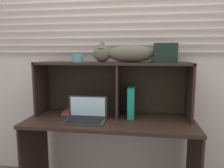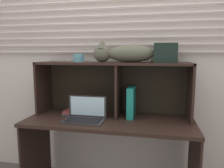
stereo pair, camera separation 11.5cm
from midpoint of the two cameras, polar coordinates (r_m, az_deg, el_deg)
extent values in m
cube|color=beige|center=(2.22, -0.69, 6.20)|extent=(4.40, 0.04, 2.50)
cube|color=silver|center=(2.17, -0.90, 8.62)|extent=(3.08, 0.02, 0.01)
cube|color=silver|center=(2.18, -0.90, 10.49)|extent=(3.08, 0.02, 0.01)
cube|color=silver|center=(2.18, -0.91, 12.35)|extent=(3.08, 0.02, 0.01)
cube|color=silver|center=(2.19, -0.91, 14.20)|extent=(3.08, 0.02, 0.01)
cube|color=silver|center=(2.20, -0.92, 16.05)|extent=(3.08, 0.02, 0.01)
cube|color=silver|center=(2.21, -0.92, 17.87)|extent=(3.08, 0.02, 0.01)
cube|color=silver|center=(2.22, -0.93, 19.68)|extent=(3.08, 0.02, 0.01)
cube|color=silver|center=(2.24, -0.93, 21.46)|extent=(3.08, 0.02, 0.01)
cube|color=black|center=(1.98, -2.23, -9.73)|extent=(1.51, 0.60, 0.03)
cube|color=black|center=(2.36, -21.13, -16.76)|extent=(0.02, 0.54, 0.70)
cube|color=black|center=(2.13, 19.31, -19.52)|extent=(0.02, 0.54, 0.70)
cube|color=black|center=(2.02, -1.64, 5.48)|extent=(1.44, 0.33, 0.02)
cube|color=black|center=(2.27, -19.51, -0.89)|extent=(0.02, 0.33, 0.51)
cube|color=black|center=(2.04, 18.38, -1.80)|extent=(0.02, 0.33, 0.51)
cube|color=black|center=(2.03, 0.15, -1.75)|extent=(0.02, 0.31, 0.49)
cube|color=black|center=(2.20, -0.90, -0.73)|extent=(1.44, 0.01, 0.51)
ellipsoid|color=#525442|center=(1.99, 3.35, 8.03)|extent=(0.44, 0.17, 0.16)
sphere|color=#525442|center=(2.03, -4.27, 8.10)|extent=(0.16, 0.16, 0.16)
cone|color=#545746|center=(1.99, -4.55, 10.45)|extent=(0.07, 0.07, 0.07)
cone|color=brown|center=(2.07, -4.04, 10.36)|extent=(0.07, 0.07, 0.07)
cylinder|color=#525442|center=(1.99, 12.01, 6.46)|extent=(0.23, 0.06, 0.06)
cube|color=#282828|center=(1.93, -8.95, -9.68)|extent=(0.36, 0.22, 0.01)
cube|color=#282828|center=(2.00, -8.09, -5.93)|extent=(0.36, 0.01, 0.20)
cube|color=#B2E0EA|center=(2.00, -8.12, -5.96)|extent=(0.32, 0.00, 0.17)
cube|color=black|center=(1.92, -9.05, -9.59)|extent=(0.31, 0.16, 0.00)
cube|color=#198372|center=(2.04, 3.57, -4.67)|extent=(0.06, 0.25, 0.28)
cube|color=#3E5882|center=(2.20, -11.40, -7.54)|extent=(0.20, 0.22, 0.01)
cube|color=brown|center=(2.18, -11.28, -7.29)|extent=(0.20, 0.22, 0.01)
cube|color=brown|center=(2.18, -11.23, -6.95)|extent=(0.20, 0.22, 0.02)
cylinder|color=teal|center=(2.10, -10.55, 6.81)|extent=(0.10, 0.10, 0.08)
cube|color=black|center=(1.99, 12.25, 8.04)|extent=(0.20, 0.18, 0.17)
camera|label=1|loc=(0.06, -91.62, -0.23)|focal=34.50mm
camera|label=2|loc=(0.06, 88.38, 0.23)|focal=34.50mm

